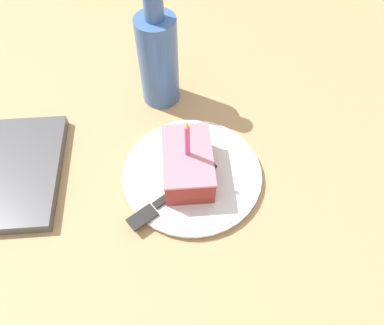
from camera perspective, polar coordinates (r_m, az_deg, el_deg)
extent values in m
cube|color=tan|center=(0.63, 1.77, -4.90)|extent=(2.40, 2.40, 0.04)
cylinder|color=silver|center=(0.62, 0.00, -1.76)|extent=(0.22, 0.22, 0.01)
cylinder|color=silver|center=(0.62, 0.00, -1.62)|extent=(0.23, 0.23, 0.01)
cube|color=#99332D|center=(0.60, -0.66, -0.28)|extent=(0.08, 0.12, 0.05)
cube|color=#D17A8C|center=(0.58, -0.68, 1.23)|extent=(0.08, 0.12, 0.00)
cylinder|color=#E04C8C|center=(0.55, -0.72, 3.30)|extent=(0.01, 0.01, 0.06)
cone|color=yellow|center=(0.52, -0.76, 5.85)|extent=(0.01, 0.01, 0.01)
cube|color=#262626|center=(0.60, -0.96, -3.76)|extent=(0.11, 0.08, 0.00)
cube|color=#262626|center=(0.58, -7.59, -8.29)|extent=(0.05, 0.05, 0.00)
cylinder|color=#3F66A5|center=(0.69, -5.13, 15.07)|extent=(0.07, 0.07, 0.17)
cylinder|color=#3F66A5|center=(0.63, -5.92, 22.78)|extent=(0.03, 0.03, 0.05)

